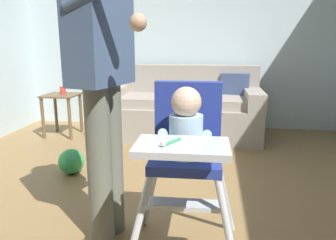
{
  "coord_description": "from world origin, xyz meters",
  "views": [
    {
      "loc": [
        0.4,
        -2.03,
        1.15
      ],
      "look_at": [
        0.18,
        -0.46,
        0.77
      ],
      "focal_mm": 35.51,
      "sensor_mm": 36.0,
      "label": 1
    }
  ],
  "objects": [
    {
      "name": "adult_standing",
      "position": [
        -0.21,
        -0.28,
        0.97
      ],
      "size": [
        0.5,
        0.58,
        1.72
      ],
      "rotation": [
        0.0,
        0.0,
        -0.26
      ],
      "color": "#65695B",
      "rests_on": "ground"
    },
    {
      "name": "toy_ball",
      "position": [
        -0.84,
        0.61,
        0.11
      ],
      "size": [
        0.23,
        0.23,
        0.23
      ],
      "primitive_type": "sphere",
      "color": "green",
      "rests_on": "ground"
    },
    {
      "name": "side_table",
      "position": [
        -1.46,
        1.79,
        0.38
      ],
      "size": [
        0.4,
        0.4,
        0.52
      ],
      "color": "brown",
      "rests_on": "ground"
    },
    {
      "name": "high_chair",
      "position": [
        0.27,
        -0.4,
        0.65
      ],
      "size": [
        0.62,
        0.74,
        0.95
      ],
      "rotation": [
        0.0,
        0.0,
        -1.55
      ],
      "color": "silver",
      "rests_on": "ground"
    },
    {
      "name": "sippy_cup",
      "position": [
        -1.43,
        1.79,
        0.57
      ],
      "size": [
        0.07,
        0.07,
        0.1
      ],
      "primitive_type": "cylinder",
      "color": "#D13D33",
      "rests_on": "side_table"
    },
    {
      "name": "wall_far",
      "position": [
        0.0,
        2.52,
        1.35
      ],
      "size": [
        5.16,
        0.06,
        2.7
      ],
      "primitive_type": "cube",
      "color": "silver",
      "rests_on": "ground"
    },
    {
      "name": "couch",
      "position": [
        0.04,
        2.0,
        0.33
      ],
      "size": [
        1.86,
        0.86,
        0.86
      ],
      "rotation": [
        0.0,
        0.0,
        -1.57
      ],
      "color": "gray",
      "rests_on": "ground"
    },
    {
      "name": "ground",
      "position": [
        0.0,
        0.0,
        -0.05
      ],
      "size": [
        5.96,
        6.58,
        0.1
      ],
      "primitive_type": "cube",
      "color": "olive"
    }
  ]
}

